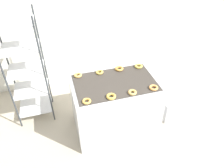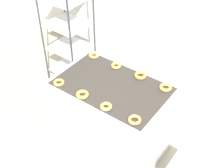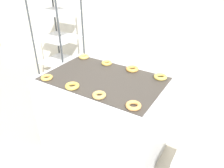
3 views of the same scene
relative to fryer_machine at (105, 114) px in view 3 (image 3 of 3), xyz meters
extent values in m
cube|color=silver|center=(0.00, 1.47, 0.97)|extent=(8.00, 0.05, 2.80)
cube|color=#B7BABF|center=(0.00, 0.00, 0.00)|extent=(1.22, 0.80, 0.86)
cube|color=#38332D|center=(0.00, 0.00, 0.43)|extent=(1.13, 0.70, 0.01)
cube|color=#262628|center=(0.34, -0.36, 0.17)|extent=(0.12, 0.07, 0.10)
cylinder|color=#33383D|center=(-1.45, 0.41, 0.45)|extent=(0.02, 0.02, 1.77)
cylinder|color=#33383D|center=(-0.93, 0.41, 0.45)|extent=(0.02, 0.02, 1.77)
cylinder|color=#33383D|center=(-1.45, 0.88, 0.45)|extent=(0.02, 0.02, 1.77)
cylinder|color=#33383D|center=(-0.93, 0.88, 0.45)|extent=(0.02, 0.02, 1.77)
cube|color=silver|center=(-1.19, 0.64, -0.26)|extent=(0.52, 0.47, 0.01)
cube|color=silver|center=(-1.19, 0.64, 0.11)|extent=(0.52, 0.47, 0.01)
cube|color=silver|center=(-1.19, 0.64, 0.47)|extent=(0.52, 0.47, 0.01)
cube|color=silver|center=(-1.19, 0.64, 0.83)|extent=(0.52, 0.47, 0.01)
torus|color=gold|center=(-0.46, -0.30, 0.45)|extent=(0.11, 0.11, 0.03)
torus|color=gold|center=(-0.14, -0.30, 0.45)|extent=(0.13, 0.13, 0.04)
torus|color=tan|center=(0.14, -0.30, 0.45)|extent=(0.12, 0.12, 0.03)
torus|color=#D6944D|center=(0.46, -0.28, 0.45)|extent=(0.12, 0.12, 0.03)
torus|color=tan|center=(-0.47, 0.30, 0.45)|extent=(0.12, 0.12, 0.03)
torus|color=gold|center=(-0.15, 0.29, 0.45)|extent=(0.11, 0.11, 0.03)
torus|color=gold|center=(0.16, 0.29, 0.45)|extent=(0.13, 0.13, 0.04)
torus|color=gold|center=(0.47, 0.28, 0.45)|extent=(0.13, 0.13, 0.03)
camera|label=1|loc=(-0.74, -2.34, 2.25)|focal=35.00mm
camera|label=2|loc=(1.43, -1.97, 2.50)|focal=50.00mm
camera|label=3|loc=(1.03, -1.55, 1.43)|focal=35.00mm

